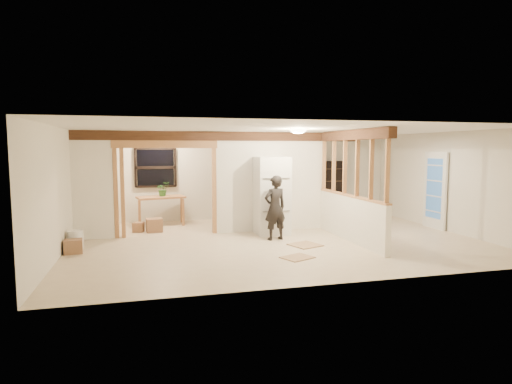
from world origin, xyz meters
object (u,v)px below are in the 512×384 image
object	(u,v)px
work_table	(161,211)
bookshelf	(329,188)
refrigerator	(272,196)
woman	(275,208)
shop_vac	(89,224)

from	to	relation	value
work_table	bookshelf	size ratio (longest dim) A/B	0.73
refrigerator	woman	distance (m)	0.73
woman	work_table	xyz separation A→B (m)	(-2.46, 2.61, -0.35)
shop_vac	refrigerator	bearing A→B (deg)	-10.63
work_table	shop_vac	bearing A→B (deg)	-158.92
shop_vac	bookshelf	size ratio (longest dim) A/B	0.35
woman	bookshelf	world-z (taller)	bookshelf
work_table	shop_vac	distance (m)	2.05
woman	shop_vac	xyz separation A→B (m)	(-4.17, 1.49, -0.44)
work_table	refrigerator	bearing A→B (deg)	-48.71
woman	bookshelf	distance (m)	3.98
refrigerator	work_table	xyz separation A→B (m)	(-2.58, 1.92, -0.55)
work_table	shop_vac	xyz separation A→B (m)	(-1.71, -1.12, -0.10)
shop_vac	bookshelf	bearing A→B (deg)	12.16
refrigerator	shop_vac	bearing A→B (deg)	169.37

